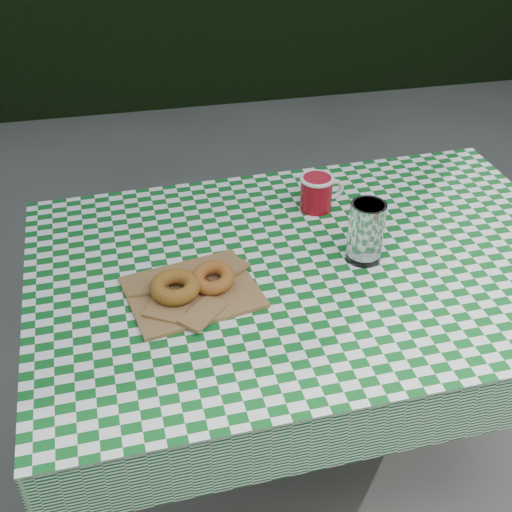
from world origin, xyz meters
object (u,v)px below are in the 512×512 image
(paper_bag, at_px, (192,291))
(coffee_mug, at_px, (316,193))
(table, at_px, (306,380))
(drinking_glass, at_px, (366,232))

(paper_bag, bearing_deg, coffee_mug, 38.25)
(paper_bag, xyz_separation_m, coffee_mug, (0.35, 0.28, 0.04))
(table, distance_m, paper_bag, 0.48)
(table, height_order, drinking_glass, drinking_glass)
(drinking_glass, bearing_deg, table, 176.52)
(table, distance_m, coffee_mug, 0.49)
(coffee_mug, xyz_separation_m, drinking_glass, (0.05, -0.23, 0.03))
(table, distance_m, drinking_glass, 0.47)
(paper_bag, height_order, coffee_mug, coffee_mug)
(paper_bag, relative_size, coffee_mug, 1.69)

